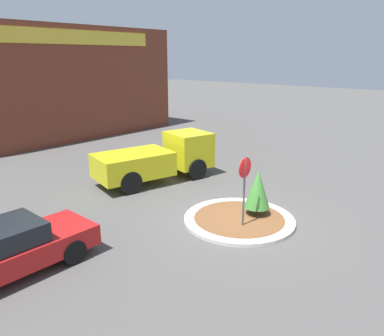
{
  "coord_description": "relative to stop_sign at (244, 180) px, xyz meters",
  "views": [
    {
      "loc": [
        -10.27,
        -6.75,
        5.61
      ],
      "look_at": [
        0.37,
        2.54,
        1.38
      ],
      "focal_mm": 35.0,
      "sensor_mm": 36.0,
      "label": 1
    }
  ],
  "objects": [
    {
      "name": "parked_sedan_red",
      "position": [
        -6.49,
        3.12,
        -0.99
      ],
      "size": [
        4.59,
        1.82,
        1.44
      ],
      "rotation": [
        0.0,
        0.0,
        0.0
      ],
      "color": "#B21919",
      "rests_on": "ground_plane"
    },
    {
      "name": "stop_sign",
      "position": [
        0.0,
        0.0,
        0.0
      ],
      "size": [
        0.68,
        0.07,
        2.51
      ],
      "color": "#4C4C51",
      "rests_on": "ground_plane"
    },
    {
      "name": "ground_plane",
      "position": [
        0.4,
        0.42,
        -1.73
      ],
      "size": [
        120.0,
        120.0,
        0.0
      ],
      "primitive_type": "plane",
      "color": "#514F4C"
    },
    {
      "name": "storefront_building",
      "position": [
        4.61,
        18.83,
        2.07
      ],
      "size": [
        15.8,
        6.07,
        7.59
      ],
      "color": "brown",
      "rests_on": "ground_plane"
    },
    {
      "name": "traffic_island",
      "position": [
        0.4,
        0.42,
        -1.67
      ],
      "size": [
        3.91,
        3.91,
        0.12
      ],
      "color": "beige",
      "rests_on": "ground_plane"
    },
    {
      "name": "utility_truck",
      "position": [
        1.75,
        5.86,
        -0.66
      ],
      "size": [
        5.86,
        3.3,
        2.09
      ],
      "rotation": [
        0.0,
        0.0,
        -0.24
      ],
      "color": "gold",
      "rests_on": "ground_plane"
    },
    {
      "name": "island_shrub",
      "position": [
        1.1,
        0.14,
        -0.64
      ],
      "size": [
        0.91,
        0.91,
        1.66
      ],
      "color": "brown",
      "rests_on": "traffic_island"
    }
  ]
}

